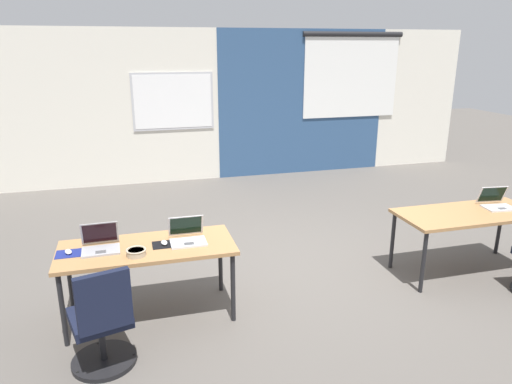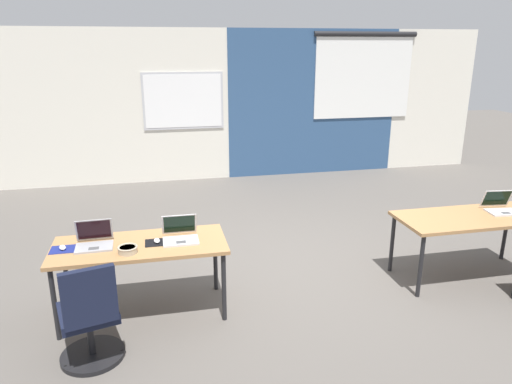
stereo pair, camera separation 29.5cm
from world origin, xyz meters
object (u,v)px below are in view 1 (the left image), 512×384
snack_bowl (136,252)px  laptop_near_left_inner (187,236)px  chair_near_left_end (102,327)px  desk_near_left (147,252)px  laptop_near_right_end (497,203)px  desk_near_right (468,217)px  laptop_near_left_end (100,244)px  mouse_near_left_inner (164,243)px  mouse_near_left_end (68,252)px

snack_bowl → laptop_near_left_inner: bearing=23.1°
laptop_near_left_inner → chair_near_left_end: bearing=-137.1°
desk_near_left → laptop_near_right_end: (3.92, 0.07, 0.11)m
desk_near_left → desk_near_right: same height
laptop_near_right_end → laptop_near_left_inner: 3.54m
laptop_near_left_end → chair_near_left_end: (0.00, -0.74, -0.39)m
desk_near_right → chair_near_left_end: 3.97m
desk_near_right → mouse_near_left_inner: bearing=-179.8°
chair_near_left_end → desk_near_left: bearing=-134.6°
snack_bowl → mouse_near_left_inner: bearing=34.5°
laptop_near_left_end → snack_bowl: laptop_near_left_end is taller
chair_near_left_end → desk_near_right: bearing=175.4°
laptop_near_right_end → mouse_near_left_inner: bearing=-171.9°
laptop_near_left_end → desk_near_right: bearing=-2.3°
snack_bowl → mouse_near_left_end: bearing=161.2°
desk_near_right → mouse_near_left_inner: mouse_near_left_inner is taller
laptop_near_left_end → mouse_near_left_inner: bearing=-6.6°
mouse_near_left_end → desk_near_right: bearing=-0.2°
laptop_near_right_end → chair_near_left_end: bearing=-163.0°
mouse_near_left_inner → laptop_near_left_end: bearing=175.2°
desk_near_left → laptop_near_left_inner: bearing=2.6°
laptop_near_left_inner → snack_bowl: laptop_near_left_inner is taller
desk_near_right → laptop_near_left_inner: (-3.12, 0.02, 0.11)m
chair_near_left_end → mouse_near_left_inner: 0.96m
chair_near_left_end → mouse_near_left_inner: (0.56, 0.69, 0.36)m
desk_near_right → laptop_near_left_end: laptop_near_left_end is taller
laptop_near_left_end → snack_bowl: 0.38m
chair_near_left_end → laptop_near_right_end: bearing=175.3°
desk_near_left → mouse_near_left_end: size_ratio=14.26×
laptop_near_left_end → laptop_near_left_inner: (0.78, -0.02, -0.00)m
mouse_near_left_end → laptop_near_right_end: bearing=0.7°
desk_near_left → snack_bowl: 0.23m
desk_near_left → chair_near_left_end: 0.86m
desk_near_left → laptop_near_left_end: size_ratio=4.72×
snack_bowl → laptop_near_right_end: bearing=3.6°
laptop_near_right_end → mouse_near_left_inner: (-3.76, -0.08, -0.03)m
desk_near_right → snack_bowl: size_ratio=9.01×
chair_near_left_end → snack_bowl: (0.30, 0.51, 0.38)m
laptop_near_left_end → mouse_near_left_inner: laptop_near_left_end is taller
mouse_near_left_end → mouse_near_left_inner: 0.84m
mouse_near_left_end → snack_bowl: snack_bowl is taller
desk_near_left → laptop_near_left_inner: laptop_near_left_inner is taller
desk_near_left → laptop_near_left_end: (-0.41, 0.04, 0.11)m
laptop_near_left_inner → snack_bowl: (-0.48, -0.20, -0.01)m
laptop_near_right_end → laptop_near_left_inner: size_ratio=1.10×
desk_near_left → laptop_near_left_end: laptop_near_left_end is taller
mouse_near_left_end → chair_near_left_end: 0.85m
laptop_near_left_inner → laptop_near_left_end: bearing=178.8°
mouse_near_left_end → laptop_near_right_end: laptop_near_right_end is taller
laptop_near_left_end → chair_near_left_end: bearing=-91.4°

